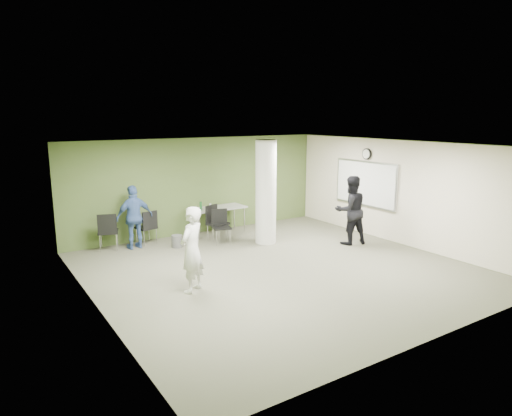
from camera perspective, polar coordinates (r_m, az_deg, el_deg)
floor at (r=10.47m, az=2.84°, el=-7.65°), size 8.00×8.00×0.00m
ceiling at (r=9.91m, az=3.00°, el=7.83°), size 8.00×8.00×0.00m
wall_back at (r=13.49m, az=-7.08°, el=2.77°), size 8.00×2.80×0.02m
wall_left at (r=8.46m, az=-19.68°, el=-3.10°), size 0.02×8.00×2.80m
wall_right_cream at (r=12.82m, az=17.59°, el=1.86°), size 0.02×8.00×2.80m
column at (r=12.27m, az=1.24°, el=1.98°), size 0.56×0.56×2.80m
whiteboard at (r=13.53m, az=13.50°, el=2.99°), size 0.05×2.30×1.30m
wall_clock at (r=13.43m, az=13.67°, el=6.58°), size 0.06×0.32×0.32m
folding_table at (r=13.35m, az=-4.91°, el=-0.14°), size 1.68×0.77×1.04m
wastebasket at (r=12.27m, az=-9.86°, el=-4.11°), size 0.28×0.28×0.33m
chair_back_left at (r=12.28m, az=-18.04°, el=-2.50°), size 0.62×0.62×0.99m
chair_back_right at (r=12.59m, az=-13.38°, el=-2.06°), size 0.55×0.55×0.93m
chair_table_left at (r=12.46m, az=-4.46°, el=-1.95°), size 0.55×0.55×0.92m
chair_table_right at (r=12.71m, az=-5.11°, el=-1.50°), size 0.64×0.64×0.99m
woman_white at (r=9.03m, az=-8.02°, el=-5.18°), size 0.75×0.69×1.72m
man_black at (r=12.50m, az=11.74°, el=-0.27°), size 1.05×0.90×1.86m
man_blue at (r=12.25m, az=-14.96°, el=-1.11°), size 1.01×0.48×1.67m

